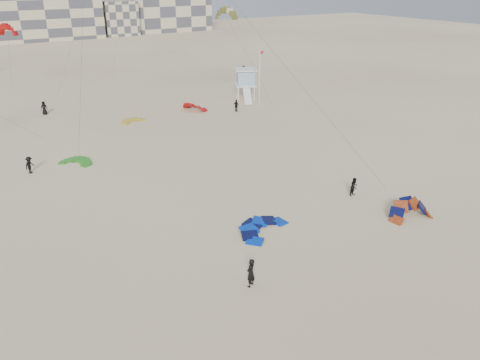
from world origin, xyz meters
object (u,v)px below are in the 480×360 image
kitesurfer_main (251,273)px  lifeguard_tower_near (246,84)px  kite_ground_orange (410,218)px  kite_ground_blue (262,230)px

kitesurfer_main → lifeguard_tower_near: 46.86m
kite_ground_orange → kitesurfer_main: size_ratio=1.90×
kite_ground_orange → lifeguard_tower_near: lifeguard_tower_near is taller
kite_ground_blue → kitesurfer_main: 6.84m
kite_ground_blue → lifeguard_tower_near: (20.04, 34.79, 2.19)m
kite_ground_orange → kite_ground_blue: bearing=168.2°
kite_ground_blue → lifeguard_tower_near: size_ratio=0.63×
kite_ground_orange → lifeguard_tower_near: (9.17, 39.05, 2.19)m
kite_ground_blue → lifeguard_tower_near: lifeguard_tower_near is taller
kite_ground_blue → kitesurfer_main: (-4.31, -5.23, 0.94)m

